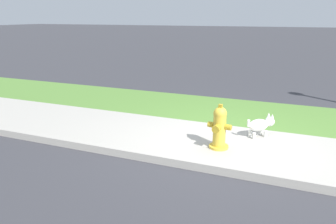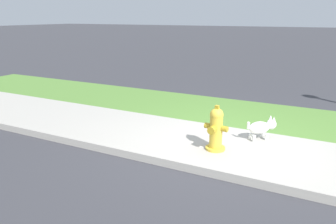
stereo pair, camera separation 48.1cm
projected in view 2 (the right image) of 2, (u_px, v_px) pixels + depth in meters
ground_plane at (229, 147)px, 5.30m from camera, size 120.00×120.00×0.00m
sidewalk_pavement at (229, 147)px, 5.30m from camera, size 18.00×1.91×0.01m
grass_verge at (257, 115)px, 7.02m from camera, size 18.00×2.14×0.01m
street_curb at (206, 170)px, 4.40m from camera, size 18.00×0.16×0.12m
fire_hydrant_at_driveway at (216, 129)px, 5.09m from camera, size 0.39×0.36×0.73m
small_white_dog at (262, 127)px, 5.55m from camera, size 0.46×0.46×0.41m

